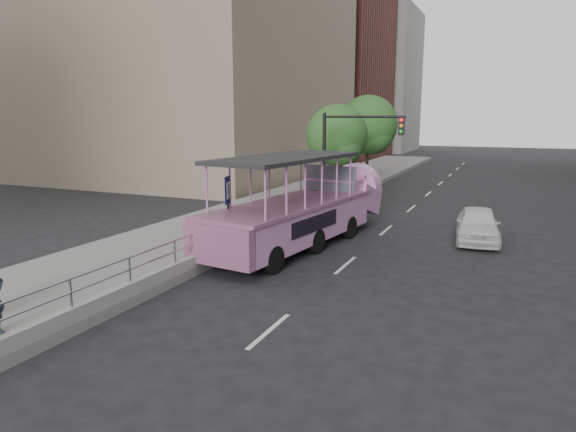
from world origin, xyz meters
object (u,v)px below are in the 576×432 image
object	(u,v)px
parking_sign	(228,208)
street_tree_near	(338,138)
street_tree_far	(369,127)
car	(478,225)
duck_boat	(305,210)
traffic_signal	(347,147)

from	to	relation	value
parking_sign	street_tree_near	size ratio (longest dim) A/B	0.52
parking_sign	street_tree_far	size ratio (longest dim) A/B	0.46
car	parking_sign	size ratio (longest dim) A/B	1.37
car	street_tree_near	world-z (taller)	street_tree_near
duck_boat	street_tree_near	xyz separation A→B (m)	(-1.84, 9.55, 2.49)
duck_boat	street_tree_far	bearing A→B (deg)	96.02
parking_sign	traffic_signal	xyz separation A→B (m)	(1.29, 9.50, 1.64)
parking_sign	traffic_signal	size ratio (longest dim) A/B	0.57
car	traffic_signal	world-z (taller)	traffic_signal
traffic_signal	car	bearing A→B (deg)	-24.88
traffic_signal	duck_boat	bearing A→B (deg)	-87.73
duck_boat	traffic_signal	xyz separation A→B (m)	(-0.24, 6.12, 2.17)
parking_sign	traffic_signal	bearing A→B (deg)	82.25
car	street_tree_far	distance (m)	15.24
traffic_signal	street_tree_far	bearing A→B (deg)	98.43
parking_sign	street_tree_far	bearing A→B (deg)	90.32
duck_boat	traffic_signal	size ratio (longest dim) A/B	2.12
car	parking_sign	world-z (taller)	parking_sign
car	traffic_signal	distance (m)	7.76
duck_boat	car	distance (m)	7.06
traffic_signal	street_tree_far	distance (m)	9.57
parking_sign	traffic_signal	distance (m)	9.73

